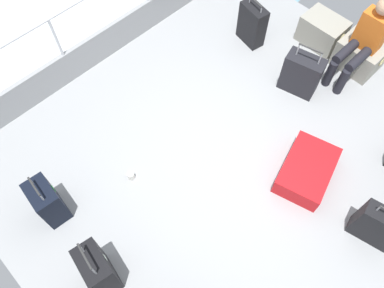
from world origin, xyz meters
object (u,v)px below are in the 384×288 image
Objects in this scene: suitcase_0 at (98,270)px; suitcase_2 at (307,170)px; passenger_seated at (364,40)px; suitcase_1 at (48,202)px; suitcase_3 at (252,24)px; suitcase_6 at (301,74)px; suitcase_4 at (378,226)px; paper_cup at (131,176)px; cargo_crate_1 at (360,54)px; cargo_crate_0 at (322,31)px.

suitcase_2 is (0.70, 2.30, -0.21)m from suitcase_0.
suitcase_1 is (-1.10, -3.89, -0.31)m from passenger_seated.
suitcase_3 is 1.01m from suitcase_6.
passenger_seated is at bearing 107.80° from suitcase_2.
suitcase_4 is at bearing -24.20° from suitcase_3.
passenger_seated is at bearing 66.26° from suitcase_6.
suitcase_2 is at bearing 175.08° from suitcase_4.
suitcase_0 is 1.31× the size of suitcase_1.
suitcase_1 is (-0.93, 0.04, -0.06)m from suitcase_0.
suitcase_2 reaches higher than paper_cup.
cargo_crate_1 is 0.94m from suitcase_6.
suitcase_1 is at bearing -96.98° from cargo_crate_0.
passenger_seated is at bearing 74.22° from suitcase_1.
suitcase_3 reaches higher than cargo_crate_1.
paper_cup is at bearing -149.01° from suitcase_4.
cargo_crate_1 is at bearing 75.65° from paper_cup.
cargo_crate_1 is at bearing 74.90° from suitcase_1.
suitcase_6 is at bearing -109.21° from cargo_crate_1.
cargo_crate_1 is at bearing 0.79° from cargo_crate_0.
cargo_crate_1 is 0.67× the size of suitcase_0.
suitcase_3 is at bearing 155.80° from suitcase_4.
suitcase_1 is at bearing -125.71° from suitcase_2.
cargo_crate_1 is 2.35m from suitcase_4.
passenger_seated is 1.65× the size of suitcase_3.
suitcase_3 is at bearing 147.99° from suitcase_2.
suitcase_6 is 7.29× the size of paper_cup.
suitcase_6 reaches higher than cargo_crate_1.
suitcase_2 is 1.26m from suitcase_6.
suitcase_4 is (2.50, 2.18, 0.00)m from suitcase_1.
suitcase_3 is at bearing -159.29° from passenger_seated.
cargo_crate_0 is 0.60m from cargo_crate_1.
cargo_crate_1 is 0.88× the size of suitcase_1.
passenger_seated is at bearing -90.00° from cargo_crate_1.
cargo_crate_1 reaches higher than suitcase_2.
suitcase_3 is at bearing 168.00° from suitcase_6.
suitcase_3 is at bearing 108.14° from suitcase_0.
paper_cup is (-0.65, 0.88, -0.28)m from suitcase_0.
suitcase_6 is at bearing -12.00° from suitcase_3.
suitcase_6 reaches higher than suitcase_2.
paper_cup is (-0.83, -3.04, -0.53)m from passenger_seated.
passenger_seated is at bearing -16.28° from cargo_crate_0.
cargo_crate_0 is 0.90× the size of suitcase_1.
suitcase_4 is (2.00, -1.88, 0.08)m from cargo_crate_0.
paper_cup is at bearing 72.05° from suitcase_1.
suitcase_0 is at bearing -84.04° from cargo_crate_0.
suitcase_2 is 0.90m from suitcase_4.
paper_cup is at bearing -105.18° from passenger_seated.
cargo_crate_1 is at bearing 87.60° from suitcase_0.
passenger_seated is (0.60, -0.18, 0.38)m from cargo_crate_0.
suitcase_3 reaches higher than paper_cup.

